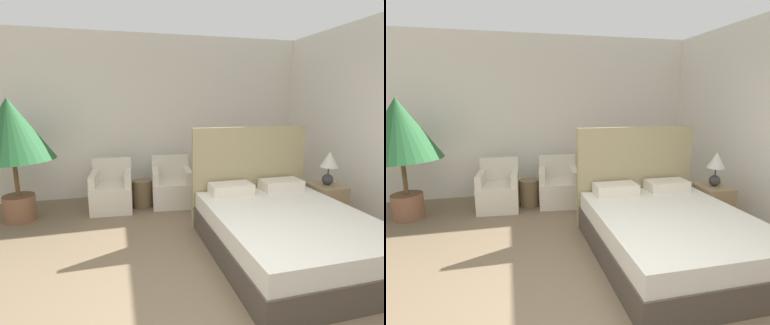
% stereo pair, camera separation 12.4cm
% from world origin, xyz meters
% --- Properties ---
extents(wall_back, '(10.00, 0.06, 2.90)m').
position_xyz_m(wall_back, '(0.00, 4.00, 1.45)').
color(wall_back, silver).
rests_on(wall_back, ground_plane).
extents(bed, '(1.71, 2.12, 1.40)m').
position_xyz_m(bed, '(1.13, 1.26, 0.30)').
color(bed, '#4C4238').
rests_on(bed, ground_plane).
extents(armchair_near_window_left, '(0.68, 0.69, 0.80)m').
position_xyz_m(armchair_near_window_left, '(-0.81, 3.24, 0.27)').
color(armchair_near_window_left, beige).
rests_on(armchair_near_window_left, ground_plane).
extents(armchair_near_window_right, '(0.71, 0.72, 0.80)m').
position_xyz_m(armchair_near_window_right, '(0.18, 3.24, 0.27)').
color(armchair_near_window_right, beige).
rests_on(armchair_near_window_right, ground_plane).
extents(potted_palm, '(1.14, 1.14, 1.80)m').
position_xyz_m(potted_palm, '(-2.13, 3.11, 1.29)').
color(potted_palm, brown).
rests_on(potted_palm, ground_plane).
extents(nightstand, '(0.41, 0.48, 0.55)m').
position_xyz_m(nightstand, '(2.21, 1.94, 0.28)').
color(nightstand, '#937A56').
rests_on(nightstand, ground_plane).
extents(table_lamp, '(0.25, 0.25, 0.49)m').
position_xyz_m(table_lamp, '(2.23, 1.95, 0.87)').
color(table_lamp, '#333333').
rests_on(table_lamp, nightstand).
extents(side_table, '(0.32, 0.32, 0.45)m').
position_xyz_m(side_table, '(-0.32, 3.25, 0.23)').
color(side_table, brown).
rests_on(side_table, ground_plane).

